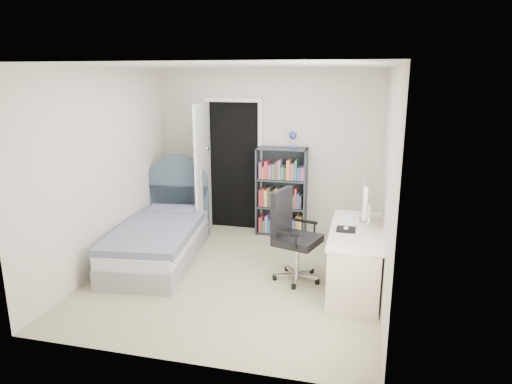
% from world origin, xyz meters
% --- Properties ---
extents(room_shell, '(3.50, 3.70, 2.60)m').
position_xyz_m(room_shell, '(0.00, 0.00, 1.25)').
color(room_shell, gray).
rests_on(room_shell, ground).
extents(door, '(0.92, 0.83, 2.06)m').
position_xyz_m(door, '(-0.79, 1.51, 1.03)').
color(door, black).
rests_on(door, ground).
extents(bed, '(1.20, 2.14, 1.26)m').
position_xyz_m(bed, '(-1.16, 0.31, 0.28)').
color(bed, gray).
rests_on(bed, ground).
extents(nightstand, '(0.45, 0.45, 0.65)m').
position_xyz_m(nightstand, '(-1.38, 1.58, 0.43)').
color(nightstand, tan).
rests_on(nightstand, ground).
extents(floor_lamp, '(0.19, 0.19, 1.34)m').
position_xyz_m(floor_lamp, '(-0.96, 1.62, 0.55)').
color(floor_lamp, silver).
rests_on(floor_lamp, ground).
extents(bookcase, '(0.75, 0.32, 1.60)m').
position_xyz_m(bookcase, '(0.25, 1.64, 0.62)').
color(bookcase, '#333C45').
rests_on(bookcase, ground).
extents(desk, '(0.58, 1.46, 1.20)m').
position_xyz_m(desk, '(1.41, 0.04, 0.39)').
color(desk, beige).
rests_on(desk, ground).
extents(office_chair, '(0.61, 0.62, 1.09)m').
position_xyz_m(office_chair, '(0.65, 0.10, 0.60)').
color(office_chair, silver).
rests_on(office_chair, ground).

